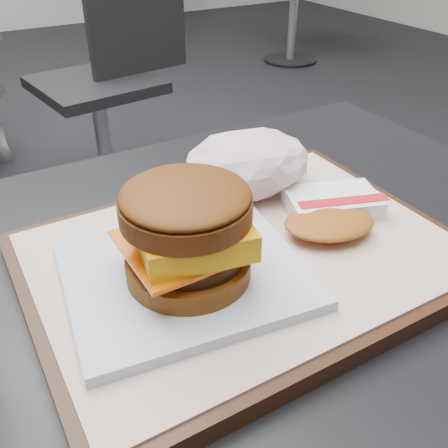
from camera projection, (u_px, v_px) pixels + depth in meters
customer_table at (229, 409)px, 0.55m from camera, size 0.80×0.60×0.77m
serving_tray at (245, 258)px, 0.45m from camera, size 0.38×0.28×0.02m
breakfast_sandwich at (186, 242)px, 0.39m from camera, size 0.21×0.19×0.09m
hash_brown at (331, 211)px, 0.48m from camera, size 0.13×0.11×0.02m
crumpled_wrapper at (249, 163)px, 0.53m from camera, size 0.14×0.11×0.06m
neighbor_chair at (111, 68)px, 1.88m from camera, size 0.63×0.47×0.88m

